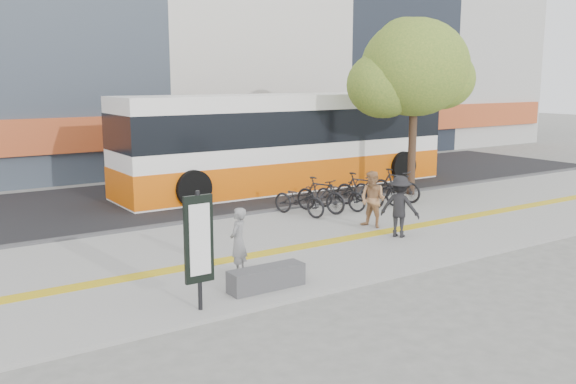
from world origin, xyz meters
TOP-DOWN VIEW (x-y plane):
  - ground at (0.00, 0.00)m, footprint 120.00×120.00m
  - sidewalk at (0.00, 1.50)m, footprint 40.00×7.00m
  - tactile_strip at (0.00, 1.00)m, footprint 40.00×0.45m
  - street at (0.00, 9.00)m, footprint 40.00×8.00m
  - curb at (0.00, 5.00)m, footprint 40.00×0.25m
  - bench at (-2.60, -1.20)m, footprint 1.60×0.45m
  - signboard at (-4.20, -1.51)m, footprint 0.55×0.10m
  - street_tree at (7.18, 4.82)m, footprint 4.40×3.80m
  - bus at (4.39, 8.50)m, footprint 13.40×3.18m
  - bicycle_row at (3.77, 4.00)m, footprint 5.14×2.01m
  - seated_woman at (-2.60, -0.07)m, footprint 0.63×0.61m
  - pedestrian_tan at (2.64, 1.59)m, footprint 0.81×0.92m
  - pedestrian_dark at (2.53, 0.40)m, footprint 1.05×1.21m

SIDE VIEW (x-z plane):
  - ground at x=0.00m, z-range 0.00..0.00m
  - street at x=0.00m, z-range 0.00..0.06m
  - sidewalk at x=0.00m, z-range 0.00..0.08m
  - curb at x=0.00m, z-range 0.00..0.14m
  - tactile_strip at x=0.00m, z-range 0.08..0.09m
  - bench at x=-2.60m, z-range 0.08..0.53m
  - bicycle_row at x=3.77m, z-range 0.05..1.16m
  - seated_woman at x=-2.60m, z-range 0.08..1.54m
  - pedestrian_tan at x=2.64m, z-range 0.08..1.68m
  - pedestrian_dark at x=2.53m, z-range 0.08..1.71m
  - signboard at x=-4.20m, z-range 0.27..2.47m
  - bus at x=4.39m, z-range -0.05..3.52m
  - street_tree at x=7.18m, z-range 1.36..7.67m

